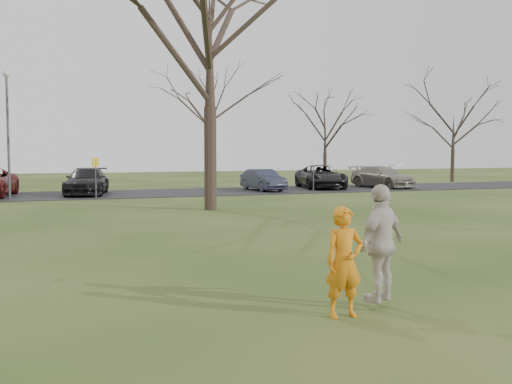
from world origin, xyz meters
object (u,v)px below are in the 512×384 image
car_7 (383,177)px  car_5 (263,180)px  catching_play (381,243)px  player_defender (344,262)px  car_3 (87,181)px  car_6 (321,177)px  lamp_post (8,118)px  big_tree (210,37)px

car_7 → car_5: bearing=168.2°
car_5 → catching_play: (-7.50, -25.04, 0.32)m
player_defender → catching_play: 0.81m
car_3 → car_7: bearing=10.7°
player_defender → car_6: bearing=66.4°
car_3 → car_6: size_ratio=0.94×
lamp_post → catching_play: bearing=-74.3°
lamp_post → car_3: bearing=32.5°
car_6 → big_tree: 15.95m
car_5 → lamp_post: bearing=-176.7°
car_5 → lamp_post: size_ratio=0.62×
car_3 → lamp_post: 5.49m
car_3 → big_tree: 12.44m
car_5 → player_defender: bearing=-113.6°
car_6 → lamp_post: (-18.22, -3.05, 3.19)m
car_6 → catching_play: bearing=-102.8°
catching_play → lamp_post: size_ratio=0.34×
car_3 → car_6: (14.47, 0.65, 0.01)m
car_5 → lamp_post: 14.49m
player_defender → car_5: size_ratio=0.41×
catching_play → lamp_post: bearing=105.7°
car_5 → big_tree: (-5.94, -9.67, 6.32)m
car_7 → catching_play: 29.80m
car_5 → car_6: size_ratio=0.73×
car_7 → lamp_post: size_ratio=0.76×
car_5 → car_6: car_6 is taller
player_defender → lamp_post: bearing=105.8°
player_defender → big_tree: size_ratio=0.11×
car_7 → big_tree: bearing=-158.4°
player_defender → big_tree: 16.93m
car_3 → car_5: 10.19m
car_5 → car_6: (4.28, 0.88, 0.10)m
car_6 → big_tree: bearing=-122.4°
car_3 → car_6: bearing=13.5°
car_3 → car_6: 14.48m
car_5 → car_3: bearing=173.2°
player_defender → car_3: bearing=96.3°
car_6 → lamp_post: bearing=-158.8°
lamp_post → big_tree: big_tree is taller
car_6 → car_3: bearing=-165.7°
car_5 → catching_play: bearing=-112.2°
big_tree → player_defender: bearing=-98.4°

